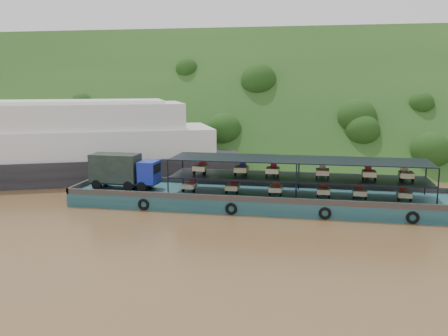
# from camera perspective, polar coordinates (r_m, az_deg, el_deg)

# --- Properties ---
(ground) EXTENTS (160.00, 160.00, 0.00)m
(ground) POSITION_cam_1_polar(r_m,az_deg,el_deg) (45.58, 1.76, -4.69)
(ground) COLOR brown
(ground) RESTS_ON ground
(hillside) EXTENTS (140.00, 39.60, 39.60)m
(hillside) POSITION_cam_1_polar(r_m,az_deg,el_deg) (80.67, 5.85, 1.69)
(hillside) COLOR #1A3A15
(hillside) RESTS_ON ground
(cargo_barge) EXTENTS (35.00, 7.18, 4.55)m
(cargo_barge) POSITION_cam_1_polar(r_m,az_deg,el_deg) (46.49, 2.73, -2.97)
(cargo_barge) COLOR #15404A
(cargo_barge) RESTS_ON ground
(passenger_ferry) EXTENTS (46.40, 28.98, 9.25)m
(passenger_ferry) POSITION_cam_1_polar(r_m,az_deg,el_deg) (62.18, -19.72, 2.43)
(passenger_ferry) COLOR black
(passenger_ferry) RESTS_ON ground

